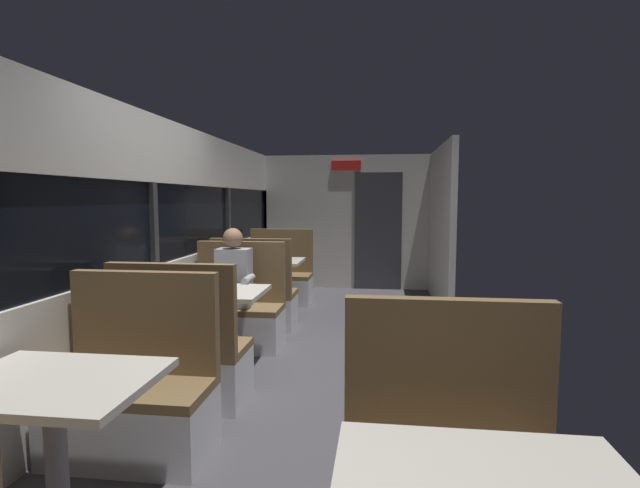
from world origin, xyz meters
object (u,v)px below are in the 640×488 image
at_px(bench_near_window_facing_entry, 134,401).
at_px(seated_passenger, 235,298).
at_px(dining_table_mid_window, 214,301).
at_px(bench_front_aisle_facing_entry, 451,481).
at_px(bench_far_window_facing_end, 255,301).
at_px(bench_far_window_facing_entry, 280,281).
at_px(dining_table_near_window, 53,400).
at_px(bench_mid_window_facing_end, 183,361).
at_px(bench_mid_window_facing_entry, 237,316).
at_px(dining_table_far_window, 268,267).

relative_size(bench_near_window_facing_entry, seated_passenger, 0.87).
xyz_separation_m(dining_table_mid_window, bench_front_aisle_facing_entry, (1.79, -2.02, -0.31)).
distance_m(bench_far_window_facing_end, bench_far_window_facing_entry, 1.40).
distance_m(dining_table_mid_window, bench_far_window_facing_entry, 2.83).
height_order(dining_table_near_window, bench_front_aisle_facing_entry, bench_front_aisle_facing_entry).
xyz_separation_m(bench_mid_window_facing_end, bench_far_window_facing_entry, (0.00, 3.51, 0.00)).
bearing_deg(bench_near_window_facing_entry, seated_passenger, 90.00).
bearing_deg(bench_mid_window_facing_entry, bench_far_window_facing_entry, 90.00).
bearing_deg(bench_mid_window_facing_end, bench_front_aisle_facing_entry, -36.35).
bearing_deg(dining_table_far_window, dining_table_mid_window, -90.00).
xyz_separation_m(bench_far_window_facing_entry, seated_passenger, (0.00, -2.19, 0.21)).
bearing_deg(dining_table_far_window, dining_table_near_window, -90.00).
xyz_separation_m(bench_mid_window_facing_end, bench_far_window_facing_end, (0.00, 2.12, 0.00)).
bearing_deg(bench_mid_window_facing_entry, bench_mid_window_facing_end, -90.00).
relative_size(dining_table_near_window, seated_passenger, 0.71).
height_order(bench_far_window_facing_end, seated_passenger, seated_passenger).
height_order(bench_far_window_facing_end, bench_far_window_facing_entry, same).
bearing_deg(bench_front_aisle_facing_entry, bench_mid_window_facing_entry, 123.39).
bearing_deg(bench_mid_window_facing_end, bench_near_window_facing_entry, -90.00).
relative_size(dining_table_near_window, bench_far_window_facing_entry, 0.82).
height_order(bench_near_window_facing_entry, dining_table_mid_window, bench_near_window_facing_entry).
relative_size(dining_table_mid_window, bench_far_window_facing_end, 0.82).
distance_m(bench_far_window_facing_end, seated_passenger, 0.82).
height_order(bench_mid_window_facing_end, bench_far_window_facing_end, same).
height_order(bench_near_window_facing_entry, dining_table_far_window, bench_near_window_facing_entry).
relative_size(dining_table_mid_window, bench_far_window_facing_entry, 0.82).
distance_m(dining_table_near_window, bench_far_window_facing_end, 3.55).
bearing_deg(bench_front_aisle_facing_entry, bench_far_window_facing_end, 117.53).
bearing_deg(bench_far_window_facing_entry, dining_table_near_window, -90.00).
xyz_separation_m(dining_table_far_window, bench_front_aisle_facing_entry, (1.79, -4.13, -0.31)).
xyz_separation_m(bench_near_window_facing_entry, dining_table_far_window, (0.00, 3.53, 0.31)).
distance_m(bench_near_window_facing_entry, dining_table_far_window, 3.55).
relative_size(dining_table_near_window, dining_table_far_window, 1.00).
height_order(dining_table_mid_window, seated_passenger, seated_passenger).
xyz_separation_m(bench_near_window_facing_entry, bench_mid_window_facing_entry, (0.00, 2.12, 0.00)).
relative_size(bench_mid_window_facing_entry, bench_far_window_facing_end, 1.00).
distance_m(dining_table_near_window, bench_far_window_facing_entry, 4.94).
distance_m(bench_mid_window_facing_entry, bench_front_aisle_facing_entry, 3.25).
bearing_deg(bench_near_window_facing_entry, bench_far_window_facing_end, 90.00).
distance_m(dining_table_mid_window, seated_passenger, 0.64).
bearing_deg(dining_table_mid_window, bench_mid_window_facing_end, -90.00).
xyz_separation_m(bench_far_window_facing_entry, bench_front_aisle_facing_entry, (1.79, -4.83, 0.00)).
height_order(bench_mid_window_facing_end, seated_passenger, seated_passenger).
bearing_deg(bench_near_window_facing_entry, dining_table_mid_window, 90.00).
bearing_deg(seated_passenger, bench_mid_window_facing_entry, 90.00).
relative_size(bench_far_window_facing_entry, seated_passenger, 0.87).
distance_m(dining_table_far_window, bench_front_aisle_facing_entry, 4.51).
bearing_deg(bench_far_window_facing_end, bench_near_window_facing_entry, -90.00).
relative_size(bench_mid_window_facing_end, bench_front_aisle_facing_entry, 1.00).
xyz_separation_m(bench_near_window_facing_entry, dining_table_mid_window, (0.00, 1.42, 0.31)).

